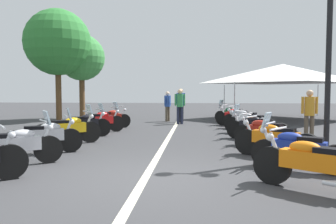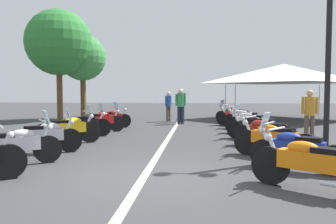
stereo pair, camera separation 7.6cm
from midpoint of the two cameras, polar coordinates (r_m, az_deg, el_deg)
name	(u,v)px [view 1 (the left image)]	position (r m, az deg, el deg)	size (l,w,h in m)	color
ground_plane	(146,177)	(6.68, -4.10, -10.78)	(80.00, 80.00, 0.00)	#38383A
lane_centre_stripe	(166,142)	(11.04, -0.55, -5.04)	(21.10, 0.16, 0.01)	beige
motorcycle_left_row_1	(15,145)	(8.19, -24.36, -5.11)	(1.36, 1.75, 1.21)	black
motorcycle_left_row_2	(44,136)	(9.56, -20.15, -3.79)	(1.04, 1.87, 1.21)	black
motorcycle_left_row_3	(68,129)	(10.98, -16.48, -2.74)	(1.40, 1.76, 1.23)	black
motorcycle_left_row_4	(84,124)	(12.44, -14.04, -2.01)	(1.24, 1.75, 1.22)	black
motorcycle_left_row_5	(99,121)	(13.75, -11.60, -1.46)	(1.41, 1.82, 1.21)	black
motorcycle_left_row_6	(110,118)	(15.23, -9.83, -1.04)	(1.28, 1.68, 0.99)	black
motorcycle_right_row_0	(315,164)	(6.07, 22.95, -7.99)	(1.43, 1.80, 1.02)	black
motorcycle_right_row_1	(297,149)	(7.56, 20.49, -5.78)	(1.11, 1.82, 1.19)	black
motorcycle_right_row_2	(275,139)	(8.80, 17.16, -4.36)	(1.29, 1.87, 1.01)	black
motorcycle_right_row_3	(265,132)	(10.27, 15.70, -3.30)	(1.32, 1.72, 0.99)	black
motorcycle_right_row_4	(256,126)	(11.79, 14.35, -2.34)	(1.21, 1.95, 1.20)	black
motorcycle_right_row_5	(249,122)	(13.31, 13.29, -1.69)	(1.12, 1.84, 1.00)	black
motorcycle_right_row_6	(245,119)	(14.83, 12.60, -1.14)	(1.34, 1.85, 1.00)	black
motorcycle_right_row_7	(236,116)	(16.28, 11.17, -0.73)	(1.12, 1.88, 1.00)	black
motorcycle_right_row_8	(233,114)	(17.82, 10.62, -0.35)	(1.18, 1.83, 1.19)	black
street_lamp_twin_globe	(330,13)	(9.81, 25.21, 14.68)	(0.32, 1.22, 5.34)	black
bystander_0	(180,104)	(16.96, 1.87, 1.40)	(0.32, 0.52, 1.73)	#1E2338
bystander_1	(181,102)	(17.96, 2.02, 1.61)	(0.33, 0.46, 1.77)	black
bystander_2	(168,104)	(18.39, -0.20, 1.35)	(0.47, 0.32, 1.62)	brown
bystander_3	(309,111)	(12.22, 22.38, 0.17)	(0.32, 0.53, 1.69)	brown
roadside_tree_0	(82,58)	(21.10, -14.34, 8.73)	(2.74, 2.74, 5.00)	brown
roadside_tree_2	(58,43)	(20.43, -18.06, 10.96)	(3.69, 3.69, 6.21)	brown
event_tent	(283,74)	(20.92, 18.49, 6.10)	(6.83, 6.83, 3.20)	white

